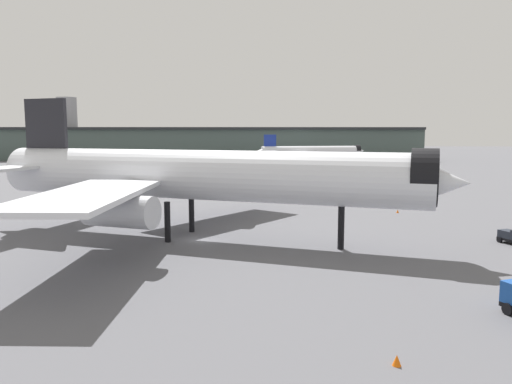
% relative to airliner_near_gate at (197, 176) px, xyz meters
% --- Properties ---
extents(ground, '(900.00, 900.00, 0.00)m').
position_rel_airliner_near_gate_xyz_m(ground, '(0.70, -1.43, -8.00)').
color(ground, '#56565B').
extents(airliner_near_gate, '(63.42, 56.80, 18.16)m').
position_rel_airliner_near_gate_xyz_m(airliner_near_gate, '(0.00, 0.00, 0.00)').
color(airliner_near_gate, silver).
rests_on(airliner_near_gate, ground).
extents(airliner_far_taxiway, '(47.37, 42.30, 12.71)m').
position_rel_airliner_near_gate_xyz_m(airliner_far_taxiway, '(16.88, 147.76, -2.41)').
color(airliner_far_taxiway, silver).
rests_on(airliner_far_taxiway, ground).
extents(terminal_building, '(217.23, 54.22, 31.08)m').
position_rel_airliner_near_gate_xyz_m(terminal_building, '(-38.08, 184.88, 0.35)').
color(terminal_building, '#475651').
rests_on(terminal_building, ground).
extents(traffic_cone_near_nose, '(0.52, 0.52, 0.66)m').
position_rel_airliner_near_gate_xyz_m(traffic_cone_near_nose, '(18.87, -33.00, -7.67)').
color(traffic_cone_near_nose, '#F2600C').
rests_on(traffic_cone_near_nose, ground).
extents(traffic_cone_wingtip, '(0.45, 0.45, 0.56)m').
position_rel_airliner_near_gate_xyz_m(traffic_cone_wingtip, '(29.44, 22.59, -7.72)').
color(traffic_cone_wingtip, '#F2600C').
rests_on(traffic_cone_wingtip, ground).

